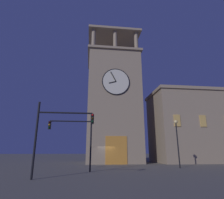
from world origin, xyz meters
The scene contains 6 objects.
ground_plane centered at (0.00, 0.00, 0.00)m, with size 200.00×200.00×0.00m, color #56544F.
clocktower centered at (-1.47, -3.78, 9.86)m, with size 9.36×8.81×25.84m.
adjacent_wing_building centered at (-19.13, -2.83, 6.03)m, with size 21.42×8.59×12.03m.
traffic_signal_near centered at (3.70, 9.50, 3.53)m, with size 4.18×0.41×5.43m.
traffic_signal_mid centered at (4.86, 13.82, 3.52)m, with size 4.21×0.41×5.45m.
street_lamp centered at (-7.80, 6.83, 3.78)m, with size 0.44×0.44×5.47m.
Camera 1 is at (2.39, 27.85, 1.89)m, focal length 29.58 mm.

